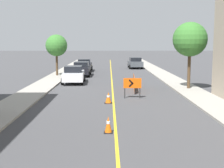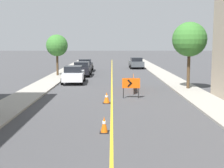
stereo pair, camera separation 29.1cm
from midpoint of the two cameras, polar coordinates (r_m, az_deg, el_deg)
name	(u,v)px [view 2 (the right image)]	position (r m, az deg, el deg)	size (l,w,h in m)	color
lane_stripe	(113,79)	(31.73, 0.50, 0.89)	(0.12, 72.75, 0.01)	gold
sidewalk_left	(55,79)	(32.25, -10.04, 0.99)	(2.22, 72.75, 0.12)	#9E998E
sidewalk_right	(171,79)	(32.29, 11.02, 0.97)	(2.22, 72.75, 0.12)	#9E998E
traffic_cone_third	(106,125)	(12.92, -0.54, -7.45)	(0.37, 0.37, 0.69)	black
traffic_cone_fourth	(108,98)	(19.10, -0.30, -2.54)	(0.47, 0.47, 0.68)	black
arrow_barricade_primary	(132,84)	(20.75, 4.16, 0.00)	(1.19, 0.11, 1.35)	#EF560C
safety_mesh_fence	(135,83)	(24.53, 4.55, 0.15)	(0.32, 4.52, 1.07)	#EF560C
parked_car_curb_near	(75,74)	(28.78, -6.49, 1.75)	(2.00, 4.38, 1.59)	silver
parked_car_curb_mid	(84,69)	(34.89, -4.99, 2.78)	(1.93, 4.30, 1.59)	black
parked_car_curb_far	(87,65)	(40.73, -4.44, 3.47)	(1.94, 4.33, 1.59)	black
parked_car_opposite_side	(138,63)	(45.32, 4.90, 3.88)	(1.99, 4.38, 1.59)	#474C51
street_tree_left_near	(58,46)	(34.80, -9.53, 6.94)	(2.36, 2.36, 4.46)	#4C3823
street_tree_right_near	(191,40)	(25.07, 14.57, 7.88)	(2.67, 2.67, 5.16)	#4C3823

